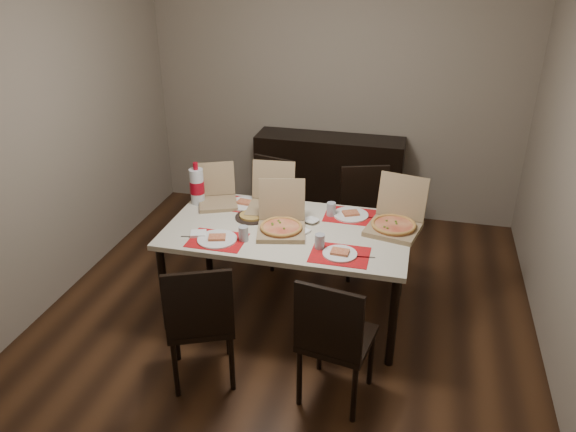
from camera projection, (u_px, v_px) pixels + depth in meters
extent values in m
cube|color=#3E2413|center=(288.00, 313.00, 4.50)|extent=(3.80, 4.00, 0.02)
cube|color=gray|center=(335.00, 92.00, 5.68)|extent=(3.80, 0.02, 2.60)
cube|color=gray|center=(48.00, 139.00, 4.34)|extent=(0.02, 4.00, 2.60)
cube|color=black|center=(329.00, 178.00, 5.85)|extent=(1.50, 0.40, 0.90)
cube|color=beige|center=(288.00, 230.00, 4.20)|extent=(1.80, 1.00, 0.04)
cylinder|color=black|center=(164.00, 289.00, 4.16)|extent=(0.06, 0.06, 0.71)
cylinder|color=black|center=(393.00, 322.00, 3.80)|extent=(0.06, 0.06, 0.71)
cylinder|color=black|center=(207.00, 235.00, 4.93)|extent=(0.06, 0.06, 0.71)
cylinder|color=black|center=(401.00, 258.00, 4.57)|extent=(0.06, 0.06, 0.71)
cube|color=black|center=(201.00, 320.00, 3.67)|extent=(0.55, 0.55, 0.04)
cube|color=black|center=(199.00, 305.00, 3.39)|extent=(0.40, 0.19, 0.46)
cylinder|color=black|center=(176.00, 370.00, 3.58)|extent=(0.04, 0.04, 0.43)
cylinder|color=black|center=(232.00, 363.00, 3.64)|extent=(0.04, 0.04, 0.43)
cylinder|color=black|center=(176.00, 335.00, 3.90)|extent=(0.04, 0.04, 0.43)
cylinder|color=black|center=(228.00, 329.00, 3.96)|extent=(0.04, 0.04, 0.43)
cube|color=black|center=(337.00, 338.00, 3.50)|extent=(0.49, 0.49, 0.04)
cube|color=black|center=(328.00, 323.00, 3.23)|extent=(0.42, 0.10, 0.46)
cylinder|color=black|center=(299.00, 377.00, 3.52)|extent=(0.04, 0.04, 0.43)
cylinder|color=black|center=(354.00, 394.00, 3.39)|extent=(0.04, 0.04, 0.43)
cylinder|color=black|center=(320.00, 344.00, 3.82)|extent=(0.04, 0.04, 0.43)
cylinder|color=black|center=(371.00, 358.00, 3.69)|extent=(0.04, 0.04, 0.43)
cube|color=black|center=(264.00, 214.00, 5.09)|extent=(0.51, 0.51, 0.04)
cube|color=black|center=(275.00, 181.00, 5.13)|extent=(0.41, 0.14, 0.46)
cylinder|color=black|center=(291.00, 233.00, 5.26)|extent=(0.04, 0.04, 0.43)
cylinder|color=black|center=(258.00, 225.00, 5.41)|extent=(0.04, 0.04, 0.43)
cylinder|color=black|center=(272.00, 250.00, 4.98)|extent=(0.04, 0.04, 0.43)
cylinder|color=black|center=(238.00, 240.00, 5.13)|extent=(0.04, 0.04, 0.43)
cube|color=black|center=(367.00, 226.00, 4.88)|extent=(0.53, 0.53, 0.04)
cube|color=black|center=(364.00, 191.00, 4.94)|extent=(0.41, 0.16, 0.46)
cylinder|color=black|center=(381.00, 239.00, 5.16)|extent=(0.04, 0.04, 0.43)
cylinder|color=black|center=(342.00, 240.00, 5.13)|extent=(0.04, 0.04, 0.43)
cylinder|color=black|center=(390.00, 258.00, 4.84)|extent=(0.04, 0.04, 0.43)
cylinder|color=black|center=(349.00, 260.00, 4.81)|extent=(0.04, 0.04, 0.43)
cube|color=red|center=(217.00, 240.00, 4.01)|extent=(0.40, 0.30, 0.00)
cylinder|color=white|center=(217.00, 239.00, 4.01)|extent=(0.29, 0.29, 0.01)
cube|color=tan|center=(217.00, 237.00, 4.00)|extent=(0.14, 0.12, 0.02)
cylinder|color=#9A9CA4|center=(244.00, 234.00, 3.99)|extent=(0.07, 0.07, 0.11)
cube|color=#B2B2B7|center=(194.00, 237.00, 4.06)|extent=(0.20, 0.04, 0.00)
cube|color=white|center=(198.00, 234.00, 4.08)|extent=(0.13, 0.13, 0.02)
cube|color=red|center=(340.00, 255.00, 3.83)|extent=(0.40, 0.30, 0.00)
cylinder|color=white|center=(340.00, 254.00, 3.82)|extent=(0.24, 0.24, 0.01)
cube|color=tan|center=(340.00, 252.00, 3.82)|extent=(0.12, 0.10, 0.02)
cylinder|color=#9A9CA4|center=(320.00, 242.00, 3.89)|extent=(0.07, 0.07, 0.11)
cube|color=#B2B2B7|center=(360.00, 257.00, 3.80)|extent=(0.20, 0.04, 0.00)
cube|color=red|center=(245.00, 205.00, 4.56)|extent=(0.40, 0.30, 0.00)
cylinder|color=white|center=(245.00, 204.00, 4.55)|extent=(0.28, 0.28, 0.01)
cube|color=tan|center=(245.00, 202.00, 4.55)|extent=(0.13, 0.10, 0.02)
cylinder|color=#9A9CA4|center=(264.00, 201.00, 4.50)|extent=(0.07, 0.07, 0.11)
cube|color=#B2B2B7|center=(226.00, 200.00, 4.63)|extent=(0.20, 0.04, 0.00)
cube|color=white|center=(228.00, 199.00, 4.62)|extent=(0.13, 0.13, 0.02)
cube|color=red|center=(351.00, 216.00, 4.37)|extent=(0.40, 0.30, 0.00)
cylinder|color=white|center=(351.00, 215.00, 4.37)|extent=(0.28, 0.28, 0.01)
cube|color=tan|center=(351.00, 213.00, 4.36)|extent=(0.15, 0.13, 0.02)
cylinder|color=#9A9CA4|center=(331.00, 209.00, 4.35)|extent=(0.07, 0.07, 0.11)
cube|color=#B2B2B7|center=(376.00, 218.00, 4.33)|extent=(0.20, 0.04, 0.00)
cube|color=white|center=(301.00, 232.00, 4.12)|extent=(0.15, 0.16, 0.02)
cube|color=#8E7451|center=(281.00, 231.00, 4.11)|extent=(0.41, 0.41, 0.03)
cube|color=#8E7451|center=(282.00, 199.00, 4.19)|extent=(0.35, 0.15, 0.31)
cylinder|color=tan|center=(281.00, 228.00, 4.10)|extent=(0.35, 0.35, 0.02)
cube|color=#8E7451|center=(393.00, 229.00, 4.14)|extent=(0.44, 0.44, 0.04)
cube|color=#8E7451|center=(402.00, 197.00, 4.20)|extent=(0.38, 0.16, 0.33)
cylinder|color=tan|center=(394.00, 225.00, 4.13)|extent=(0.38, 0.38, 0.02)
cube|color=#8E7451|center=(218.00, 203.00, 4.55)|extent=(0.40, 0.40, 0.03)
cube|color=#8E7451|center=(216.00, 179.00, 4.62)|extent=(0.30, 0.18, 0.27)
cube|color=#8E7451|center=(270.00, 209.00, 4.45)|extent=(0.37, 0.37, 0.03)
cube|color=#8E7451|center=(274.00, 180.00, 4.53)|extent=(0.35, 0.11, 0.31)
cylinder|color=black|center=(252.00, 217.00, 4.34)|extent=(0.26, 0.26, 0.01)
cylinder|color=tan|center=(252.00, 215.00, 4.33)|extent=(0.19, 0.19, 0.02)
imported|color=white|center=(312.00, 221.00, 4.26)|extent=(0.14, 0.14, 0.03)
cylinder|color=silver|center=(197.00, 186.00, 4.53)|extent=(0.11, 0.11, 0.29)
cylinder|color=#9D0716|center=(197.00, 187.00, 4.53)|extent=(0.12, 0.12, 0.10)
cylinder|color=#9D0716|center=(195.00, 166.00, 4.45)|extent=(0.04, 0.04, 0.06)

